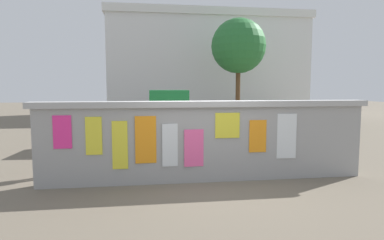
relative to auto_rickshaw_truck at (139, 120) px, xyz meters
name	(u,v)px	position (x,y,z in m)	size (l,w,h in m)	color
ground	(173,131)	(1.45, 3.93, -0.90)	(60.00, 60.00, 0.00)	#6B6051
poster_wall	(206,140)	(1.44, -4.08, -0.04)	(6.93, 0.42, 1.66)	#9B9B9B
auto_rickshaw_truck	(139,120)	(0.00, 0.00, 0.00)	(3.70, 1.75, 1.85)	black
motorcycle	(246,133)	(3.45, -0.44, -0.44)	(1.87, 0.70, 0.87)	black
bicycle_near	(252,150)	(2.88, -2.75, -0.54)	(1.71, 0.44, 0.95)	black
person_walking	(66,131)	(-1.53, -3.16, 0.09)	(0.43, 0.43, 1.62)	#D83F72
tree_roadside	(238,46)	(5.35, 7.14, 3.28)	(3.00, 3.00, 5.70)	brown
building_background	(204,65)	(4.63, 13.56, 2.65)	(13.83, 6.54, 7.06)	silver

